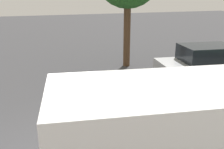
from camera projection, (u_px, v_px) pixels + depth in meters
name	position (u px, v px, depth m)	size (l,w,h in m)	color
lane_marking_centre	(160.00, 140.00, 6.57)	(28.00, 0.16, 0.01)	#E0D14C
white_van	(190.00, 130.00, 4.64)	(5.44, 2.87, 2.20)	white
car_silver_near_curb	(210.00, 64.00, 10.53)	(4.72, 2.45, 1.63)	#B7BABF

